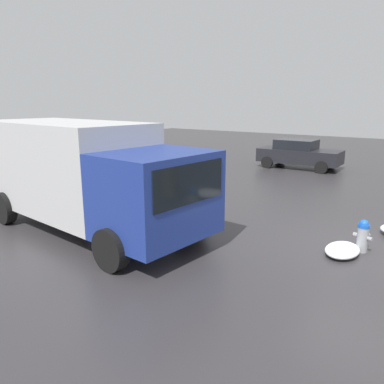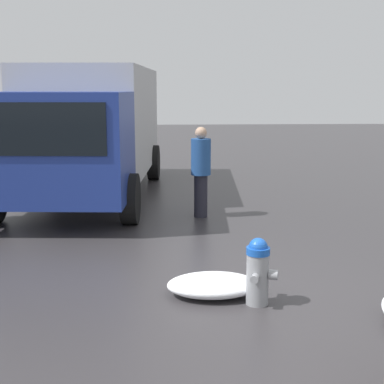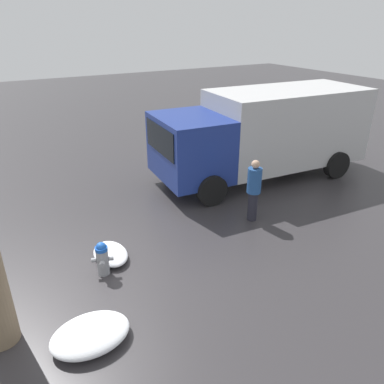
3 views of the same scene
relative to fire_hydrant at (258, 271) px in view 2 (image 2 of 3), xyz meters
The scene contains 5 objects.
ground_plane 0.39m from the fire_hydrant, 70.47° to the left, with size 60.00×60.00×0.00m, color #333033.
fire_hydrant is the anchor object (origin of this frame).
delivery_truck 7.04m from the fire_hydrant, 22.41° to the left, with size 7.24×3.14×2.83m.
pedestrian 4.20m from the fire_hydrant, ahead, with size 0.37×0.37×1.68m.
snow_pile_by_hydrant 0.62m from the fire_hydrant, 56.90° to the left, with size 0.71×1.07×0.23m.
Camera 2 is at (-5.57, 1.04, 2.36)m, focal length 50.00 mm.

